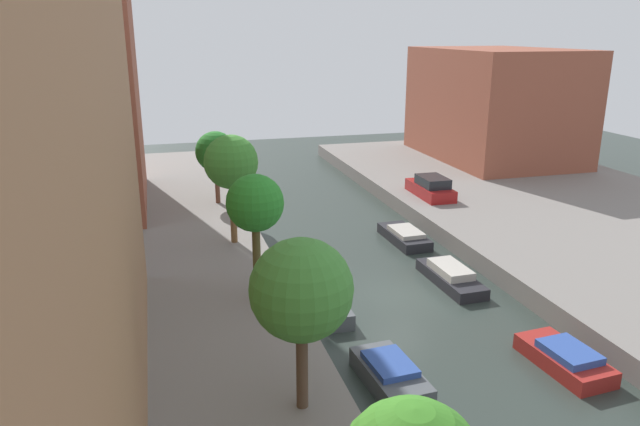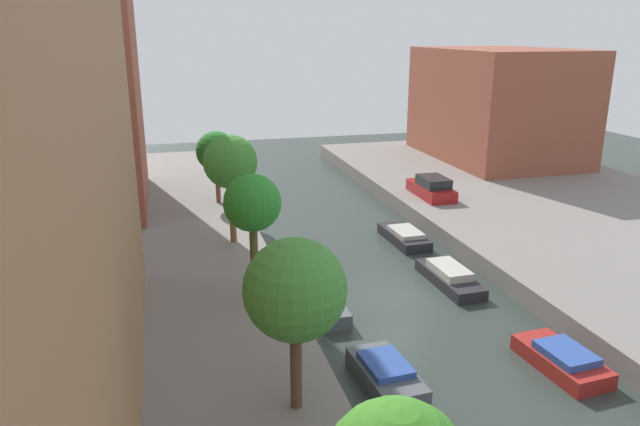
% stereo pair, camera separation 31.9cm
% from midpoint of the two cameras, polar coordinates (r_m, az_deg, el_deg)
% --- Properties ---
extents(ground_plane, '(84.00, 84.00, 0.00)m').
position_cam_midpoint_polar(ground_plane, '(27.84, 7.13, -7.88)').
color(ground_plane, '#2D3833').
extents(quay_left, '(20.00, 64.00, 1.00)m').
position_cam_midpoint_polar(quay_left, '(26.25, -25.26, -9.92)').
color(quay_left, gray).
rests_on(quay_left, ground_plane).
extents(apartment_tower_far, '(10.00, 12.16, 23.95)m').
position_cam_midpoint_polar(apartment_tower_far, '(39.73, -25.45, 17.39)').
color(apartment_tower_far, brown).
rests_on(apartment_tower_far, quay_left).
extents(low_block_right, '(10.00, 14.79, 9.19)m').
position_cam_midpoint_polar(low_block_right, '(53.89, 16.14, 9.94)').
color(low_block_right, brown).
rests_on(low_block_right, quay_right).
extents(street_tree_1, '(2.96, 2.96, 5.24)m').
position_cam_midpoint_polar(street_tree_1, '(16.81, -2.34, -7.41)').
color(street_tree_1, '#4F3A2A').
rests_on(street_tree_1, quay_left).
extents(street_tree_2, '(2.31, 2.31, 5.30)m').
position_cam_midpoint_polar(street_tree_2, '(23.76, -6.60, 0.79)').
color(street_tree_2, '#4F4824').
rests_on(street_tree_2, quay_left).
extents(street_tree_3, '(2.76, 2.76, 5.67)m').
position_cam_midpoint_polar(street_tree_3, '(30.65, -8.78, 4.75)').
color(street_tree_3, brown).
rests_on(street_tree_3, quay_left).
extents(street_tree_4, '(2.55, 2.55, 4.62)m').
position_cam_midpoint_polar(street_tree_4, '(38.38, -10.15, 5.75)').
color(street_tree_4, brown).
rests_on(street_tree_4, quay_left).
extents(parked_car, '(1.88, 4.39, 1.39)m').
position_cam_midpoint_polar(parked_car, '(40.55, 10.29, 2.38)').
color(parked_car, maroon).
rests_on(parked_car, quay_right).
extents(moored_boat_left_2, '(1.84, 3.60, 0.92)m').
position_cam_midpoint_polar(moored_boat_left_2, '(21.26, 6.26, -15.08)').
color(moored_boat_left_2, '#4C5156').
rests_on(moored_boat_left_2, ground_plane).
extents(moored_boat_left_3, '(1.29, 4.56, 0.67)m').
position_cam_midpoint_polar(moored_boat_left_3, '(26.36, 0.15, -8.44)').
color(moored_boat_left_3, '#4C5156').
rests_on(moored_boat_left_3, ground_plane).
extents(moored_boat_right_2, '(1.96, 3.69, 0.89)m').
position_cam_midpoint_polar(moored_boat_right_2, '(23.74, 21.94, -12.72)').
color(moored_boat_right_2, maroon).
rests_on(moored_boat_right_2, ground_plane).
extents(moored_boat_right_3, '(1.64, 4.50, 0.92)m').
position_cam_midpoint_polar(moored_boat_right_3, '(29.41, 12.04, -5.92)').
color(moored_boat_right_3, '#232328').
rests_on(moored_boat_right_3, ground_plane).
extents(moored_boat_right_4, '(1.75, 4.19, 0.81)m').
position_cam_midpoint_polar(moored_boat_right_4, '(34.63, 7.78, -2.18)').
color(moored_boat_right_4, '#232328').
rests_on(moored_boat_right_4, ground_plane).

